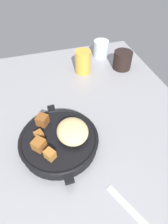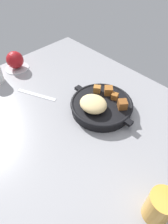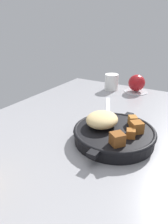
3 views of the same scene
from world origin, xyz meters
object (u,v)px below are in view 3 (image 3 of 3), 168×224
(butter_knife, at_px, (108,105))
(white_creamer_pitcher, at_px, (111,82))
(cast_iron_skillet, at_px, (113,132))
(red_apple, at_px, (136,83))

(butter_knife, relative_size, white_creamer_pitcher, 2.23)
(cast_iron_skillet, bearing_deg, red_apple, 10.23)
(red_apple, xyz_separation_m, butter_knife, (-0.23, 0.04, -0.04))
(cast_iron_skillet, height_order, butter_knife, cast_iron_skillet)
(red_apple, bearing_deg, butter_knife, 169.72)
(red_apple, bearing_deg, white_creamer_pitcher, 103.41)
(cast_iron_skillet, xyz_separation_m, red_apple, (0.47, 0.08, 0.02))
(butter_knife, xyz_separation_m, white_creamer_pitcher, (0.20, 0.07, 0.04))
(cast_iron_skillet, distance_m, red_apple, 0.48)
(red_apple, bearing_deg, cast_iron_skillet, -169.77)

